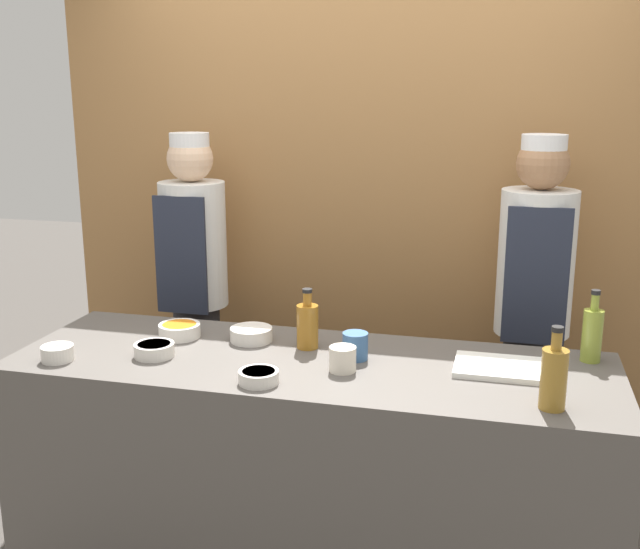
# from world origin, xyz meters

# --- Properties ---
(cabinet_wall) EXTENTS (3.07, 0.18, 2.40)m
(cabinet_wall) POSITION_xyz_m (0.00, 1.15, 1.20)
(cabinet_wall) COLOR olive
(cabinet_wall) RESTS_ON ground_plane
(counter) EXTENTS (2.14, 0.71, 0.93)m
(counter) POSITION_xyz_m (0.00, 0.00, 0.46)
(counter) COLOR #514C47
(counter) RESTS_ON ground_plane
(sauce_bowl_yellow) EXTENTS (0.16, 0.16, 0.05)m
(sauce_bowl_yellow) POSITION_xyz_m (-0.27, 0.15, 0.95)
(sauce_bowl_yellow) COLOR silver
(sauce_bowl_yellow) RESTS_ON counter
(sauce_bowl_orange) EXTENTS (0.16, 0.16, 0.05)m
(sauce_bowl_orange) POSITION_xyz_m (-0.56, 0.12, 0.96)
(sauce_bowl_orange) COLOR silver
(sauce_bowl_orange) RESTS_ON counter
(sauce_bowl_red) EXTENTS (0.13, 0.13, 0.04)m
(sauce_bowl_red) POSITION_xyz_m (-0.11, -0.24, 0.95)
(sauce_bowl_red) COLOR silver
(sauce_bowl_red) RESTS_ON counter
(sauce_bowl_purple) EXTENTS (0.14, 0.14, 0.05)m
(sauce_bowl_purple) POSITION_xyz_m (-0.55, -0.10, 0.95)
(sauce_bowl_purple) COLOR silver
(sauce_bowl_purple) RESTS_ON counter
(sauce_bowl_white) EXTENTS (0.11, 0.11, 0.05)m
(sauce_bowl_white) POSITION_xyz_m (-0.87, -0.22, 0.96)
(sauce_bowl_white) COLOR silver
(sauce_bowl_white) RESTS_ON counter
(cutting_board) EXTENTS (0.34, 0.23, 0.02)m
(cutting_board) POSITION_xyz_m (0.67, 0.07, 0.94)
(cutting_board) COLOR white
(cutting_board) RESTS_ON counter
(bottle_amber) EXTENTS (0.08, 0.08, 0.23)m
(bottle_amber) POSITION_xyz_m (-0.04, 0.13, 1.01)
(bottle_amber) COLOR #9E661E
(bottle_amber) RESTS_ON counter
(bottle_vinegar) EXTENTS (0.08, 0.08, 0.26)m
(bottle_vinegar) POSITION_xyz_m (0.81, -0.22, 1.03)
(bottle_vinegar) COLOR olive
(bottle_vinegar) RESTS_ON counter
(bottle_oil) EXTENTS (0.07, 0.07, 0.26)m
(bottle_oil) POSITION_xyz_m (0.96, 0.24, 1.03)
(bottle_oil) COLOR olive
(bottle_oil) RESTS_ON counter
(cup_cream) EXTENTS (0.09, 0.09, 0.09)m
(cup_cream) POSITION_xyz_m (0.13, -0.07, 0.97)
(cup_cream) COLOR silver
(cup_cream) RESTS_ON counter
(cup_blue) EXTENTS (0.09, 0.09, 0.10)m
(cup_blue) POSITION_xyz_m (0.15, 0.05, 0.97)
(cup_blue) COLOR #386093
(cup_blue) RESTS_ON counter
(chef_left) EXTENTS (0.31, 0.31, 1.67)m
(chef_left) POSITION_xyz_m (-0.77, 0.77, 0.92)
(chef_left) COLOR #28282D
(chef_left) RESTS_ON ground_plane
(chef_right) EXTENTS (0.32, 0.32, 1.68)m
(chef_right) POSITION_xyz_m (0.77, 0.77, 0.93)
(chef_right) COLOR #28282D
(chef_right) RESTS_ON ground_plane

